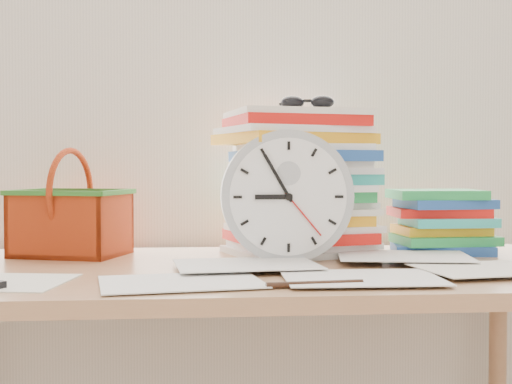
{
  "coord_description": "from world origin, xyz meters",
  "views": [
    {
      "loc": [
        -0.13,
        0.16,
        0.95
      ],
      "look_at": [
        0.0,
        1.6,
        0.9
      ],
      "focal_mm": 50.0,
      "sensor_mm": 36.0,
      "label": 1
    }
  ],
  "objects": [
    {
      "name": "desk",
      "position": [
        0.0,
        1.6,
        0.68
      ],
      "size": [
        1.4,
        0.7,
        0.75
      ],
      "color": "#A5754D",
      "rests_on": "ground"
    },
    {
      "name": "book_stack",
      "position": [
        0.46,
        1.79,
        0.82
      ],
      "size": [
        0.26,
        0.2,
        0.15
      ],
      "primitive_type": null,
      "rotation": [
        0.0,
        0.0,
        -0.04
      ],
      "color": "white",
      "rests_on": "desk"
    },
    {
      "name": "scattered_papers",
      "position": [
        0.0,
        1.6,
        0.76
      ],
      "size": [
        1.26,
        0.42,
        0.02
      ],
      "primitive_type": null,
      "color": "white",
      "rests_on": "desk"
    },
    {
      "name": "clock",
      "position": [
        0.07,
        1.66,
        0.89
      ],
      "size": [
        0.28,
        0.06,
        0.28
      ],
      "primitive_type": "cylinder",
      "rotation": [
        1.57,
        0.0,
        0.0
      ],
      "color": "#A8ADB1",
      "rests_on": "desk"
    },
    {
      "name": "basket",
      "position": [
        -0.4,
        1.81,
        0.87
      ],
      "size": [
        0.29,
        0.25,
        0.24
      ],
      "primitive_type": null,
      "rotation": [
        0.0,
        0.0,
        -0.32
      ],
      "color": "#B93B12",
      "rests_on": "desk"
    },
    {
      "name": "paper_stack",
      "position": [
        0.12,
        1.8,
        0.92
      ],
      "size": [
        0.39,
        0.35,
        0.33
      ],
      "primitive_type": null,
      "rotation": [
        0.0,
        0.0,
        0.25
      ],
      "color": "white",
      "rests_on": "desk"
    },
    {
      "name": "sunglasses",
      "position": [
        0.13,
        1.75,
        1.1
      ],
      "size": [
        0.16,
        0.14,
        0.03
      ],
      "primitive_type": null,
      "rotation": [
        0.0,
        0.0,
        -0.22
      ],
      "color": "black",
      "rests_on": "paper_stack"
    },
    {
      "name": "curtain",
      "position": [
        0.0,
        1.98,
        1.3
      ],
      "size": [
        2.4,
        0.01,
        2.5
      ],
      "primitive_type": "cube",
      "color": "white",
      "rests_on": "room_shell"
    },
    {
      "name": "pen",
      "position": [
        0.08,
        1.33,
        0.76
      ],
      "size": [
        0.17,
        0.03,
        0.01
      ],
      "primitive_type": "cylinder",
      "rotation": [
        0.0,
        1.57,
        0.11
      ],
      "color": "black",
      "rests_on": "desk"
    }
  ]
}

